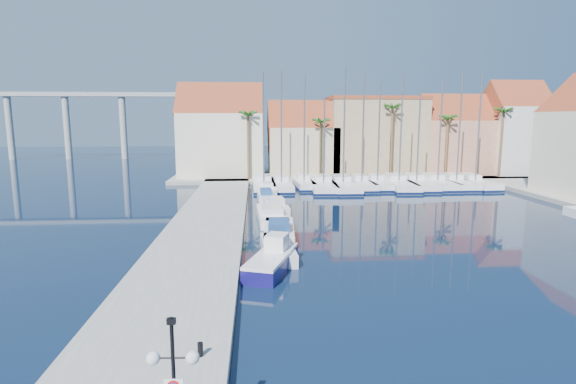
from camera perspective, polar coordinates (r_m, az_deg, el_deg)
The scene contains 35 objects.
ground at distance 22.35m, azimuth 9.43°, elevation -13.79°, with size 260.00×260.00×0.00m, color black.
quay_west at distance 34.75m, azimuth -10.63°, elevation -5.00°, with size 6.00×77.00×0.50m, color gray.
shore_north at distance 70.12m, azimuth 8.27°, elevation 2.22°, with size 54.00×16.00×0.50m, color gray.
lamp_post at distance 11.66m, azimuth -14.37°, elevation -20.83°, with size 1.25×0.37×3.67m.
bollard at distance 16.89m, azimuth -11.07°, elevation -19.03°, with size 0.20×0.20×0.50m, color black.
fishing_boat at distance 26.43m, azimuth -1.98°, elevation -8.54°, with size 3.48×5.73×1.90m.
motorboat_west_0 at distance 29.09m, azimuth -1.32°, elevation -7.12°, with size 2.20×5.90×1.40m.
motorboat_west_1 at distance 33.36m, azimuth -1.15°, elevation -4.98°, with size 2.51×6.84×1.40m.
motorboat_west_2 at distance 38.96m, azimuth -2.06°, elevation -2.91°, with size 2.68×7.47×1.40m.
motorboat_west_3 at distance 42.90m, azimuth -1.58°, elevation -1.78°, with size 2.45×6.09×1.40m.
motorboat_west_4 at distance 48.34m, azimuth -2.85°, elevation -0.53°, with size 1.85×5.18×1.40m.
motorboat_west_5 at distance 53.20m, azimuth -2.72°, elevation 0.37°, with size 2.24×5.46×1.40m.
sailboat_0 at distance 57.00m, azimuth -3.10°, elevation 1.05°, with size 2.92×10.44×14.34m.
sailboat_1 at distance 56.51m, azimuth -0.87°, elevation 1.01°, with size 2.66×9.76×14.50m.
sailboat_2 at distance 57.74m, azimuth 1.97°, elevation 1.21°, with size 2.70×8.52×14.23m.
sailboat_3 at distance 56.84m, azimuth 4.47°, elevation 0.96°, with size 3.87×11.82×11.22m.
sailboat_4 at distance 56.93m, azimuth 6.89°, elevation 0.98°, with size 3.21×11.51×14.79m.
sailboat_5 at distance 58.07m, azimuth 9.20°, elevation 1.13°, with size 2.66×9.20×14.43m.
sailboat_6 at distance 58.87m, azimuth 11.16°, elevation 1.16°, with size 2.88×9.30×13.26m.
sailboat_7 at distance 59.46m, azimuth 13.74°, elevation 1.12°, with size 3.91×12.04×14.61m.
sailboat_8 at distance 60.32m, azimuth 15.80°, elevation 1.13°, with size 3.26×11.23×11.74m.
sailboat_9 at distance 61.37m, azimuth 18.24°, elevation 1.18°, with size 2.84×10.53×13.73m.
sailboat_10 at distance 62.31m, azimuth 20.39°, elevation 1.19°, with size 3.13×10.36×14.67m.
sailboat_11 at distance 62.97m, azimuth 22.42°, elevation 1.15°, with size 3.06×10.05×14.18m.
building_0 at distance 67.20m, azimuth -8.45°, elevation 7.28°, with size 12.30×9.00×13.50m.
building_1 at distance 67.43m, azimuth 1.86°, elevation 6.34°, with size 10.30×8.00×11.00m.
building_2 at distance 70.36m, azimuth 10.79°, elevation 7.08°, with size 14.20×10.20×11.50m.
building_3 at distance 73.44m, azimuth 20.13°, elevation 6.46°, with size 10.30×8.00×12.00m.
building_4 at distance 76.66m, azimuth 26.68°, elevation 6.97°, with size 8.30×8.00×14.00m.
palm_0 at distance 61.98m, azimuth -5.11°, elevation 9.55°, with size 2.60×2.60×10.15m.
palm_1 at distance 62.63m, azimuth 4.20°, elevation 8.69°, with size 2.60×2.60×9.15m.
palm_2 at distance 64.84m, azimuth 13.14°, elevation 10.16°, with size 2.60×2.60×11.15m.
palm_3 at distance 67.60m, azimuth 19.66°, elevation 8.63°, with size 2.60×2.60×9.65m.
palm_4 at distance 71.18m, azimuth 25.68°, elevation 9.02°, with size 2.60×2.60×10.65m.
viaduct at distance 107.53m, azimuth -22.91°, elevation 9.34°, with size 48.00×2.20×14.45m.
Camera 1 is at (-5.00, -19.97, 8.70)m, focal length 28.00 mm.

